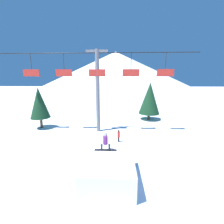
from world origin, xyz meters
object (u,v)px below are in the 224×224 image
Objects in this scene: snow_ramp at (109,170)px; distant_skier at (119,135)px; pine_tree_near at (39,103)px; snowboarder at (105,141)px.

snow_ramp reaches higher than distant_skier.
snow_ramp is at bearing -46.60° from pine_tree_near.
distant_skier is (0.61, 5.84, -0.07)m from snow_ramp.
snow_ramp is 1.78m from snowboarder.
pine_tree_near is at bearing 158.44° from distant_skier.
distant_skier is (9.79, -3.87, -2.54)m from pine_tree_near.
pine_tree_near is 10.83m from distant_skier.
distant_skier is at bearing -21.56° from pine_tree_near.
pine_tree_near is (-8.91, 8.62, 1.11)m from snowboarder.
pine_tree_near reaches higher than distant_skier.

